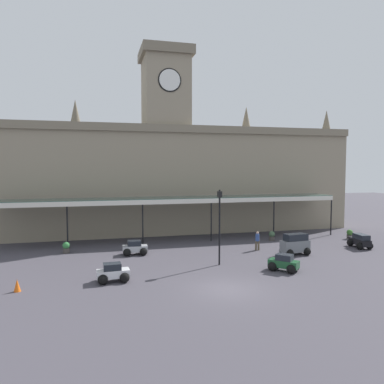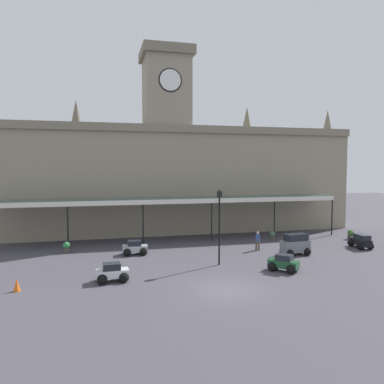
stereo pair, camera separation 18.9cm
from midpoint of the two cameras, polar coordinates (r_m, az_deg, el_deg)
The scene contains 14 objects.
ground_plane at distance 22.93m, azimuth 5.60°, elevation -14.73°, with size 140.00×140.00×0.00m, color #434048.
station_building at distance 41.54m, azimuth -3.80°, elevation 2.93°, with size 42.52×5.68×20.15m.
entrance_canopy at distance 36.76m, azimuth -2.41°, elevation -1.07°, with size 33.89×3.26×4.30m.
car_white_sedan at distance 24.69m, azimuth -11.95°, elevation -12.21°, with size 2.10×1.59×1.19m.
car_silver_sedan at distance 31.59m, azimuth -8.59°, elevation -8.62°, with size 2.10×1.60×1.19m.
car_grey_van at distance 32.22m, azimuth 15.79°, elevation -7.92°, with size 2.49×1.78×1.77m.
car_black_estate at distance 37.05m, azimuth 24.69°, elevation -6.98°, with size 1.70×2.33×1.27m.
car_green_sedan at distance 27.26m, azimuth 14.12°, elevation -10.70°, with size 2.21×2.23×1.19m.
pedestrian_crossing_forecourt at distance 33.25m, azimuth 10.23°, elevation -7.30°, with size 0.37×0.34×1.67m.
victorian_lamppost at distance 27.60m, azimuth 4.42°, elevation -4.16°, with size 0.30×0.30×5.65m.
traffic_cone at distance 24.66m, azimuth -25.18°, elevation -12.84°, with size 0.40×0.40×0.74m, color orange.
planter_forecourt_centre at distance 37.82m, azimuth 12.41°, elevation -6.62°, with size 0.60×0.60×0.96m.
planter_near_kerb at distance 41.12m, azimuth 23.35°, elevation -6.00°, with size 0.60×0.60×0.96m.
planter_by_canopy at distance 33.56m, azimuth -18.60°, elevation -8.06°, with size 0.60×0.60×0.96m.
Camera 2 is at (-7.22, -20.50, 7.29)m, focal length 34.63 mm.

